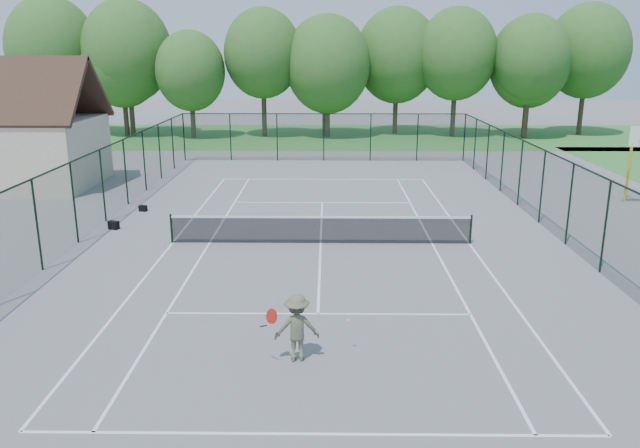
{
  "coord_description": "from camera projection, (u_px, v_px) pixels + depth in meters",
  "views": [
    {
      "loc": [
        0.24,
        -21.97,
        6.87
      ],
      "look_at": [
        0.0,
        -2.0,
        1.3
      ],
      "focal_mm": 35.0,
      "sensor_mm": 36.0,
      "label": 1
    }
  ],
  "objects": [
    {
      "name": "basketball_goal",
      "position": [
        637.0,
        149.0,
        28.19
      ],
      "size": [
        1.2,
        1.43,
        3.65
      ],
      "color": "gold",
      "rests_on": "ground"
    },
    {
      "name": "grass_far",
      "position": [
        325.0,
        136.0,
        51.91
      ],
      "size": [
        80.0,
        16.0,
        0.01
      ],
      "primitive_type": "cube",
      "color": "#398335",
      "rests_on": "ground"
    },
    {
      "name": "ground",
      "position": [
        321.0,
        243.0,
        23.01
      ],
      "size": [
        140.0,
        140.0,
        0.0
      ],
      "primitive_type": "plane",
      "color": "slate",
      "rests_on": "ground"
    },
    {
      "name": "court_lines",
      "position": [
        321.0,
        243.0,
        23.01
      ],
      "size": [
        11.05,
        23.85,
        0.01
      ],
      "color": "white",
      "rests_on": "ground"
    },
    {
      "name": "sports_bag_a",
      "position": [
        114.0,
        225.0,
        24.81
      ],
      "size": [
        0.47,
        0.39,
        0.33
      ],
      "primitive_type": "cube",
      "rotation": [
        0.0,
        0.0,
        -0.42
      ],
      "color": "black",
      "rests_on": "ground"
    },
    {
      "name": "sports_bag_b",
      "position": [
        143.0,
        208.0,
        27.59
      ],
      "size": [
        0.39,
        0.3,
        0.26
      ],
      "primitive_type": "cube",
      "rotation": [
        0.0,
        0.0,
        -0.32
      ],
      "color": "black",
      "rests_on": "ground"
    },
    {
      "name": "utility_building",
      "position": [
        12.0,
        126.0,
        31.99
      ],
      "size": [
        8.6,
        6.27,
        6.63
      ],
      "color": "beige",
      "rests_on": "ground"
    },
    {
      "name": "tree_line_far",
      "position": [
        325.0,
        62.0,
        50.3
      ],
      "size": [
        39.4,
        6.4,
        9.7
      ],
      "color": "#493426",
      "rests_on": "ground"
    },
    {
      "name": "tennis_player",
      "position": [
        297.0,
        328.0,
        14.16
      ],
      "size": [
        2.1,
        0.92,
        1.59
      ],
      "color": "#5C5E45",
      "rests_on": "ground"
    },
    {
      "name": "tennis_net",
      "position": [
        321.0,
        228.0,
        22.86
      ],
      "size": [
        11.08,
        0.08,
        1.1
      ],
      "color": "black",
      "rests_on": "ground"
    },
    {
      "name": "fence_enclosure",
      "position": [
        321.0,
        202.0,
        22.59
      ],
      "size": [
        18.05,
        36.05,
        3.02
      ],
      "color": "#1C3823",
      "rests_on": "ground"
    }
  ]
}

